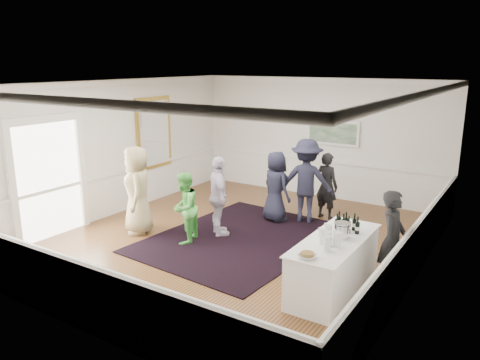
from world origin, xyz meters
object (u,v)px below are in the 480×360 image
Objects in this scene: serving_table at (334,265)px; guest_green at (184,208)px; guest_navy at (276,186)px; nut_bowl at (307,255)px; guest_dark_a at (306,181)px; guest_dark_b at (326,186)px; bartender at (392,240)px; ice_bucket at (342,231)px; guest_lilac at (219,197)px; guest_tan at (137,190)px.

guest_green is at bearing 174.28° from serving_table.
nut_bowl is (2.35, -3.43, 0.10)m from guest_navy.
guest_dark_a is 1.23× the size of guest_dark_b.
guest_dark_b is at bearing -115.01° from guest_navy.
guest_dark_b is (1.82, 2.99, 0.05)m from guest_green.
nut_bowl is at bearing 151.80° from bartender.
bartender reaches higher than guest_green.
guest_dark_b is 6.05× the size of ice_bucket.
guest_dark_b reaches higher than guest_green.
guest_lilac reaches higher than ice_bucket.
guest_navy reaches higher than guest_green.
serving_table is 3.67m from guest_dark_b.
serving_table is 1.33× the size of guest_navy.
ice_bucket is at bearing 71.05° from guest_green.
guest_green is (1.21, 0.08, -0.21)m from guest_tan.
ice_bucket reaches higher than serving_table.
guest_lilac is 2.71m from guest_dark_b.
guest_green is (-4.07, -0.26, -0.08)m from bartender.
guest_green is 5.66× the size of ice_bucket.
guest_tan is at bearing 57.10° from guest_dark_b.
guest_navy is at bearing 92.03° from guest_tan.
guest_lilac is at bearing 68.65° from guest_dark_b.
nut_bowl is (1.74, -3.74, -0.05)m from guest_dark_a.
nut_bowl is at bearing -94.49° from serving_table.
guest_navy is (-0.61, -0.32, -0.15)m from guest_dark_a.
nut_bowl is (2.92, -1.95, 0.07)m from guest_lilac.
guest_dark_b reaches higher than serving_table.
guest_dark_a is (1.52, 2.51, 0.23)m from guest_green.
guest_lilac is 0.88× the size of guest_dark_a.
guest_green is at bearing 70.34° from guest_dark_b.
ice_bucket is at bearing 43.21° from guest_tan.
nut_bowl is at bearing 148.50° from guest_navy.
guest_navy is at bearing 52.66° from guest_dark_b.
serving_table is 3.53m from guest_navy.
serving_table is 1.02m from nut_bowl.
guest_navy is at bearing 124.48° from nut_bowl.
serving_table is 1.02m from bartender.
guest_tan reaches higher than guest_green.
guest_tan is 1.16× the size of guest_navy.
serving_table is 1.28× the size of guest_lilac.
guest_tan is 1.11× the size of guest_lilac.
guest_dark_a reaches higher than guest_dark_b.
guest_dark_b is at bearing 133.34° from guest_green.
guest_green is 2.38m from guest_navy.
bartender is 5.29m from guest_tan.
guest_tan is 3.76m from guest_dark_a.
guest_tan is 1.20× the size of guest_dark_b.
guest_dark_a reaches higher than bartender.
bartender reaches higher than guest_navy.
guest_dark_a is at bearing -128.68° from guest_navy.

